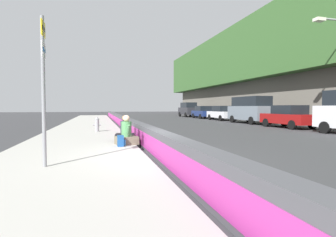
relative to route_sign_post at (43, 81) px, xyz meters
The scene contains 13 objects.
ground_plane 3.90m from the route_sign_post, 74.52° to the right, with size 160.00×160.00×0.00m, color #353538.
sidewalk_strip 2.35m from the route_sign_post, 27.28° to the right, with size 80.00×4.40×0.14m, color #A8A59E.
jersey_barrier 3.67m from the route_sign_post, 74.50° to the right, with size 76.00×0.45×0.85m.
route_sign_post is the anchor object (origin of this frame).
fire_hydrant 9.37m from the route_sign_post, ahead, with size 0.26×0.46×0.88m.
seated_person_foreground 4.43m from the route_sign_post, 34.41° to the right, with size 0.81×0.91×1.13m.
seated_person_middle 5.41m from the route_sign_post, 27.41° to the right, with size 0.79×0.88×1.09m.
backpack 4.01m from the route_sign_post, 35.40° to the right, with size 0.32×0.28×0.40m.
parked_car_third 18.28m from the route_sign_post, 56.25° to the right, with size 4.54×2.03×1.71m.
parked_car_fourth 21.97m from the route_sign_post, 44.44° to the right, with size 5.17×2.24×2.56m.
parked_car_midline 26.77m from the route_sign_post, 35.22° to the right, with size 4.55×2.04×1.71m.
parked_car_far 31.25m from the route_sign_post, 29.22° to the right, with size 4.54×2.02×1.71m.
parked_car_farther 36.61m from the route_sign_post, 24.55° to the right, with size 4.80×2.07×2.28m.
Camera 1 is at (-7.78, 1.83, 1.59)m, focal length 28.40 mm.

